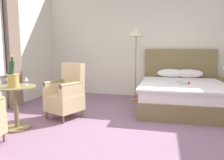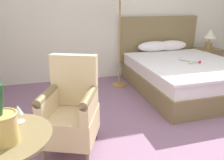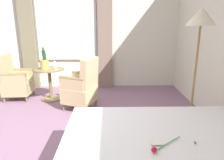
{
  "view_description": "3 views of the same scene",
  "coord_description": "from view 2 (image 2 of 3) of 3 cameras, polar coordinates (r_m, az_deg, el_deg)",
  "views": [
    {
      "loc": [
        0.39,
        -3.18,
        1.26
      ],
      "look_at": [
        -0.55,
        0.78,
        0.7
      ],
      "focal_mm": 35.0,
      "sensor_mm": 36.0,
      "label": 1
    },
    {
      "loc": [
        -1.52,
        -1.65,
        1.54
      ],
      "look_at": [
        -0.8,
        0.92,
        0.6
      ],
      "focal_mm": 35.0,
      "sensor_mm": 36.0,
      "label": 2
    },
    {
      "loc": [
        2.32,
        1.04,
        1.59
      ],
      "look_at": [
        -0.74,
        1.09,
        0.75
      ],
      "focal_mm": 32.0,
      "sensor_mm": 36.0,
      "label": 3
    }
  ],
  "objects": [
    {
      "name": "bedside_lamp",
      "position": [
        5.35,
        24.21,
        10.51
      ],
      "size": [
        0.27,
        0.27,
        0.43
      ],
      "color": "olive",
      "rests_on": "nightstand"
    },
    {
      "name": "bed",
      "position": [
        4.27,
        17.78,
        1.92
      ],
      "size": [
        1.78,
        2.18,
        1.28
      ],
      "color": "olive",
      "rests_on": "ground"
    },
    {
      "name": "champagne_bucket",
      "position": [
        1.55,
        -26.76,
        -9.82
      ],
      "size": [
        0.18,
        0.18,
        0.49
      ],
      "color": "tan",
      "rests_on": "side_table_round"
    },
    {
      "name": "armchair_by_window",
      "position": [
        2.43,
        -10.58,
        -7.78
      ],
      "size": [
        0.71,
        0.74,
        1.02
      ],
      "color": "olive",
      "rests_on": "ground"
    },
    {
      "name": "wall_headboard_side",
      "position": [
        4.77,
        3.02,
        19.0
      ],
      "size": [
        5.89,
        0.12,
        3.02
      ],
      "color": "silver",
      "rests_on": "ground"
    },
    {
      "name": "floor_lamp_brass",
      "position": [
        4.05,
        2.11,
        19.81
      ],
      "size": [
        0.38,
        0.38,
        1.82
      ],
      "color": "#9F783F",
      "rests_on": "ground"
    },
    {
      "name": "nightstand",
      "position": [
        5.46,
        23.39,
        4.55
      ],
      "size": [
        0.53,
        0.44,
        0.59
      ],
      "color": "olive",
      "rests_on": "ground"
    },
    {
      "name": "ground_plane",
      "position": [
        2.72,
        22.99,
        -16.87
      ],
      "size": [
        7.27,
        7.27,
        0.0
      ],
      "primitive_type": "plane",
      "color": "gray"
    },
    {
      "name": "wine_glass_near_bucket",
      "position": [
        1.78,
        -23.3,
        -7.4
      ],
      "size": [
        0.07,
        0.07,
        0.14
      ],
      "color": "white",
      "rests_on": "side_table_round"
    }
  ]
}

